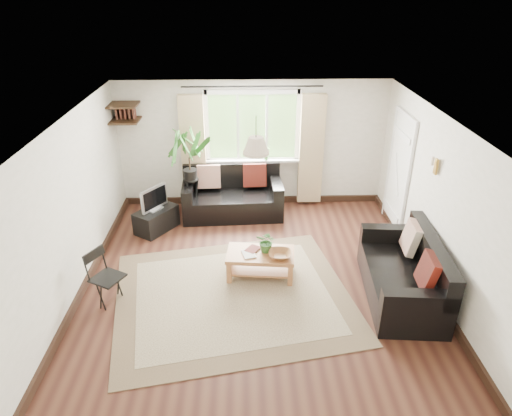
{
  "coord_description": "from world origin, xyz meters",
  "views": [
    {
      "loc": [
        -0.17,
        -5.43,
        4.01
      ],
      "look_at": [
        0.0,
        0.4,
        1.05
      ],
      "focal_mm": 32.0,
      "sensor_mm": 36.0,
      "label": 1
    }
  ],
  "objects_px": {
    "coffee_table": "(260,264)",
    "palm_stand": "(190,175)",
    "tv_stand": "(156,220)",
    "sofa_back": "(233,193)",
    "folding_chair": "(108,279)",
    "sofa_right": "(402,270)"
  },
  "relations": [
    {
      "from": "coffee_table",
      "to": "palm_stand",
      "type": "distance_m",
      "value": 2.36
    },
    {
      "from": "coffee_table",
      "to": "tv_stand",
      "type": "bearing_deg",
      "value": 140.8
    },
    {
      "from": "tv_stand",
      "to": "palm_stand",
      "type": "relative_size",
      "value": 0.45
    },
    {
      "from": "coffee_table",
      "to": "tv_stand",
      "type": "distance_m",
      "value": 2.3
    },
    {
      "from": "palm_stand",
      "to": "tv_stand",
      "type": "bearing_deg",
      "value": -140.46
    },
    {
      "from": "sofa_back",
      "to": "palm_stand",
      "type": "height_order",
      "value": "palm_stand"
    },
    {
      "from": "sofa_back",
      "to": "folding_chair",
      "type": "xyz_separation_m",
      "value": [
        -1.63,
        -2.59,
        -0.03
      ]
    },
    {
      "from": "sofa_back",
      "to": "coffee_table",
      "type": "distance_m",
      "value": 2.08
    },
    {
      "from": "sofa_back",
      "to": "sofa_right",
      "type": "xyz_separation_m",
      "value": [
        2.37,
        -2.55,
        -0.0
      ]
    },
    {
      "from": "coffee_table",
      "to": "folding_chair",
      "type": "distance_m",
      "value": 2.16
    },
    {
      "from": "coffee_table",
      "to": "folding_chair",
      "type": "height_order",
      "value": "folding_chair"
    },
    {
      "from": "sofa_back",
      "to": "palm_stand",
      "type": "distance_m",
      "value": 0.85
    },
    {
      "from": "tv_stand",
      "to": "coffee_table",
      "type": "bearing_deg",
      "value": -94.14
    },
    {
      "from": "palm_stand",
      "to": "folding_chair",
      "type": "xyz_separation_m",
      "value": [
        -0.89,
        -2.51,
        -0.44
      ]
    },
    {
      "from": "palm_stand",
      "to": "sofa_back",
      "type": "bearing_deg",
      "value": 5.8
    },
    {
      "from": "palm_stand",
      "to": "folding_chair",
      "type": "height_order",
      "value": "palm_stand"
    },
    {
      "from": "sofa_back",
      "to": "coffee_table",
      "type": "relative_size",
      "value": 1.84
    },
    {
      "from": "coffee_table",
      "to": "palm_stand",
      "type": "height_order",
      "value": "palm_stand"
    },
    {
      "from": "sofa_right",
      "to": "coffee_table",
      "type": "relative_size",
      "value": 1.83
    },
    {
      "from": "sofa_right",
      "to": "palm_stand",
      "type": "bearing_deg",
      "value": -123.69
    },
    {
      "from": "palm_stand",
      "to": "folding_chair",
      "type": "distance_m",
      "value": 2.7
    },
    {
      "from": "folding_chair",
      "to": "sofa_right",
      "type": "bearing_deg",
      "value": -60.78
    }
  ]
}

